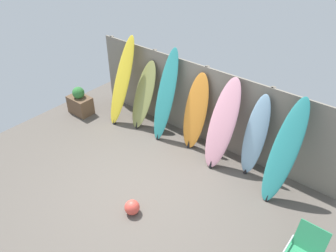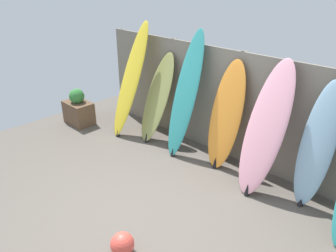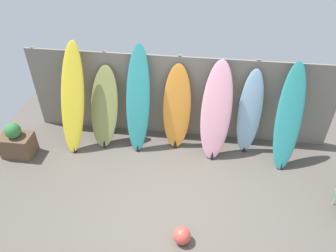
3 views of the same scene
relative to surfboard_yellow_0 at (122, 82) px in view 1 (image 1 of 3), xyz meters
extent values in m
plane|color=#5B544C|center=(2.00, -1.47, -1.03)|extent=(7.68, 7.68, 0.00)
cube|color=gray|center=(2.00, 0.53, -0.13)|extent=(6.08, 0.04, 1.80)
cylinder|color=#6C655B|center=(-0.88, 0.57, -0.13)|extent=(0.10, 0.10, 1.80)
cylinder|color=#6C655B|center=(0.56, 0.57, -0.13)|extent=(0.10, 0.10, 1.80)
cylinder|color=#6C655B|center=(2.00, 0.57, -0.13)|extent=(0.10, 0.10, 1.80)
cylinder|color=#6C655B|center=(3.44, 0.57, -0.13)|extent=(0.10, 0.10, 1.80)
ellipsoid|color=yellow|center=(0.00, 0.00, 0.01)|extent=(0.56, 0.92, 2.09)
cone|color=black|center=(0.00, -0.37, -0.96)|extent=(0.08, 0.08, 0.14)
ellipsoid|color=olive|center=(0.56, 0.15, -0.24)|extent=(0.65, 0.74, 1.59)
cone|color=black|center=(0.56, -0.14, -0.94)|extent=(0.08, 0.08, 0.17)
ellipsoid|color=teal|center=(1.25, 0.12, 0.01)|extent=(0.50, 0.71, 2.08)
cone|color=black|center=(1.25, -0.17, -0.95)|extent=(0.08, 0.08, 0.15)
ellipsoid|color=orange|center=(1.99, 0.24, -0.18)|extent=(0.55, 0.48, 1.71)
cone|color=black|center=(1.99, 0.04, -0.93)|extent=(0.08, 0.08, 0.18)
ellipsoid|color=pink|center=(2.75, 0.08, -0.09)|extent=(0.63, 0.75, 1.88)
cone|color=black|center=(2.75, -0.22, -0.94)|extent=(0.08, 0.08, 0.18)
ellipsoid|color=#8CB7D6|center=(3.39, 0.26, -0.17)|extent=(0.47, 0.43, 1.72)
cone|color=black|center=(3.39, 0.09, -0.97)|extent=(0.08, 0.08, 0.10)
ellipsoid|color=teal|center=(4.06, 0.02, -0.07)|extent=(0.52, 0.84, 1.93)
cone|color=black|center=(4.06, -0.32, -0.95)|extent=(0.08, 0.08, 0.14)
cylinder|color=silver|center=(4.83, -1.08, -0.92)|extent=(0.02, 0.02, 0.22)
cube|color=#2D8C59|center=(5.03, -1.03, -0.60)|extent=(0.46, 0.21, 0.42)
cylinder|color=silver|center=(4.79, -1.27, -0.69)|extent=(0.02, 0.44, 0.02)
cube|color=brown|center=(-1.06, -0.55, -0.80)|extent=(0.61, 0.41, 0.46)
sphere|color=#337838|center=(-1.06, -0.55, -0.44)|extent=(0.30, 0.30, 0.30)
sphere|color=#E54C3F|center=(2.33, -2.11, -0.90)|extent=(0.27, 0.27, 0.27)
camera|label=1|loc=(5.32, -4.75, 3.55)|focal=35.00mm
camera|label=2|loc=(4.60, -3.69, 1.85)|focal=35.00mm
camera|label=3|loc=(2.49, -5.01, 3.44)|focal=35.00mm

